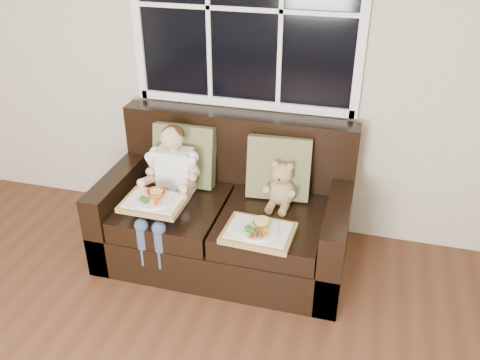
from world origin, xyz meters
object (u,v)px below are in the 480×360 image
(tray_right, at_px, (259,232))
(tray_left, at_px, (154,201))
(child, at_px, (170,178))
(teddy_bear, at_px, (281,187))
(loveseat, at_px, (227,216))

(tray_right, bearing_deg, tray_left, -178.79)
(child, distance_m, teddy_bear, 0.76)
(loveseat, relative_size, tray_right, 3.78)
(child, height_order, tray_right, child)
(child, bearing_deg, tray_left, -95.76)
(teddy_bear, height_order, tray_left, teddy_bear)
(tray_right, bearing_deg, teddy_bear, 84.17)
(loveseat, height_order, tray_left, loveseat)
(tray_left, bearing_deg, teddy_bear, 27.28)
(tray_left, height_order, tray_right, tray_left)
(child, bearing_deg, loveseat, 17.46)
(loveseat, distance_m, child, 0.50)
(loveseat, height_order, tray_right, loveseat)
(tray_left, bearing_deg, loveseat, 42.11)
(tray_left, xyz_separation_m, tray_right, (0.71, -0.02, -0.10))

